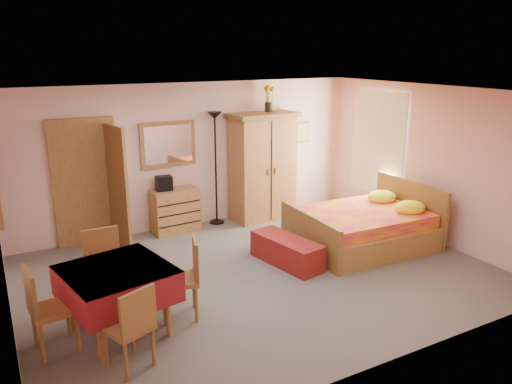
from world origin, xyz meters
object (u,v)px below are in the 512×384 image
wardrobe (263,167)px  bench (287,251)px  floor_lamp (216,169)px  bed (362,217)px  chair_north (106,271)px  chair_south (128,326)px  chair_east (179,278)px  stereo (164,183)px  chair_west (53,308)px  dining_table (119,301)px  wall_mirror (168,144)px  chest_of_drawers (175,211)px  sunflower_vase (269,98)px

wardrobe → bench: 2.33m
floor_lamp → bed: floor_lamp is taller
floor_lamp → chair_north: size_ratio=2.11×
chair_south → chair_north: chair_north is taller
chair_east → wardrobe: bearing=-26.9°
stereo → chair_south: (-1.62, -3.60, -0.45)m
chair_west → wardrobe: bearing=117.5°
dining_table → bench: bearing=15.3°
chair_east → wall_mirror: bearing=-0.1°
dining_table → wardrobe: bearing=39.0°
chest_of_drawers → stereo: size_ratio=3.00×
bed → dining_table: 4.24m
chest_of_drawers → chair_west: 3.75m
dining_table → sunflower_vase: bearing=38.5°
floor_lamp → bench: (0.16, -2.21, -0.84)m
sunflower_vase → chair_west: sunflower_vase is taller
chair_east → dining_table: bearing=110.8°
chair_south → dining_table: bearing=62.6°
stereo → bench: stereo is taller
stereo → chair_east: bearing=-105.6°
wall_mirror → chair_west: (-2.40, -3.09, -1.06)m
wall_mirror → stereo: size_ratio=3.71×
chair_north → chair_east: chair_east is taller
wardrobe → dining_table: wardrobe is taller
wall_mirror → chair_east: (-0.98, -3.06, -1.05)m
floor_lamp → chest_of_drawers: bearing=-176.1°
chair_west → chair_east: chair_east is taller
bench → chair_west: (-3.39, -0.72, 0.28)m
stereo → bench: size_ratio=0.23×
dining_table → chair_south: chair_south is taller
floor_lamp → bench: floor_lamp is taller
stereo → sunflower_vase: bearing=-1.5°
wall_mirror → bed: (2.46, -2.34, -1.06)m
chest_of_drawers → stereo: (-0.17, 0.04, 0.52)m
chair_south → chair_east: bearing=19.6°
chair_east → chest_of_drawers: bearing=-1.3°
chair_west → stereo: bearing=136.2°
stereo → wall_mirror: bearing=45.9°
floor_lamp → chair_west: 4.40m
floor_lamp → chair_west: bearing=-137.8°
chair_south → chair_north: (0.09, 1.36, 0.04)m
chair_north → chair_west: bearing=44.5°
stereo → chair_north: stereo is taller
stereo → floor_lamp: bearing=1.1°
wardrobe → sunflower_vase: 1.27m
chest_of_drawers → chair_north: size_ratio=0.83×
bed → chest_of_drawers: bearing=141.4°
chair_north → bench: bearing=-178.1°
sunflower_vase → chair_east: sunflower_vase is taller
wall_mirror → bed: size_ratio=0.48×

